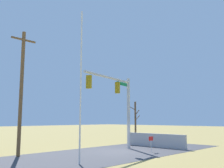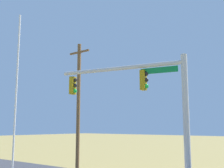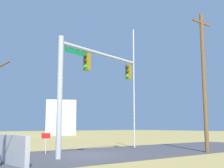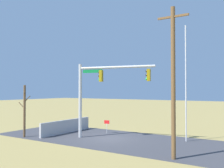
# 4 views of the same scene
# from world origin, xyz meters

# --- Properties ---
(signal_mast) EXTENTS (6.55, 1.62, 6.31)m
(signal_mast) POSITION_xyz_m (0.56, 0.57, 4.41)
(signal_mast) COLOR #B2B5BA
(signal_mast) RESTS_ON ground_plane
(flagpole) EXTENTS (0.10, 0.10, 9.26)m
(flagpole) POSITION_xyz_m (-5.90, -2.26, 4.63)
(flagpole) COLOR silver
(flagpole) RESTS_ON ground_plane
(utility_pole) EXTENTS (1.90, 0.26, 9.05)m
(utility_pole) POSITION_xyz_m (-6.85, 3.36, 4.69)
(utility_pole) COLOR brown
(utility_pole) RESTS_ON ground_plane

